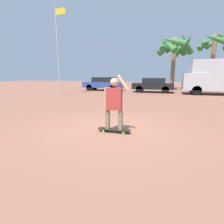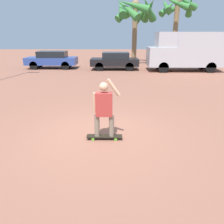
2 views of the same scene
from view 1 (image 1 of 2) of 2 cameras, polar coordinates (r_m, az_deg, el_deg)
The scene contains 9 objects.
ground_plane at distance 5.65m, azimuth 0.05°, elevation -5.32°, with size 80.00×80.00×0.00m, color #935B47.
skateboard at distance 5.25m, azimuth 0.69°, elevation -5.79°, with size 0.98×0.23×0.10m.
person_skateboarder at distance 5.05m, azimuth 0.71°, elevation 3.63°, with size 0.73×0.23×1.60m.
camper_van at distance 17.71m, azimuth 32.08°, elevation 9.95°, with size 5.79×2.02×2.95m.
parked_car_black at distance 17.83m, azimuth 13.27°, elevation 8.67°, with size 3.91×1.76×1.40m.
parked_car_blue at distance 19.51m, azimuth -2.82°, elevation 9.31°, with size 4.26×1.73×1.45m.
palm_tree_near_van at distance 24.73m, azimuth 30.44°, elevation 18.54°, with size 3.74×3.97×6.53m.
palm_tree_center_background at distance 21.90m, azimuth 19.88°, elevation 19.50°, with size 4.22×4.29×6.03m.
flagpole at distance 15.70m, azimuth -17.19°, elevation 19.58°, with size 0.95×0.12×6.99m.
Camera 1 is at (1.56, -5.17, 1.68)m, focal length 28.00 mm.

